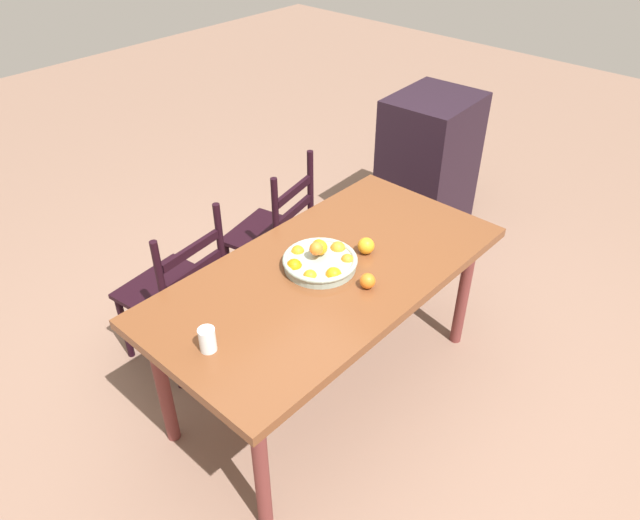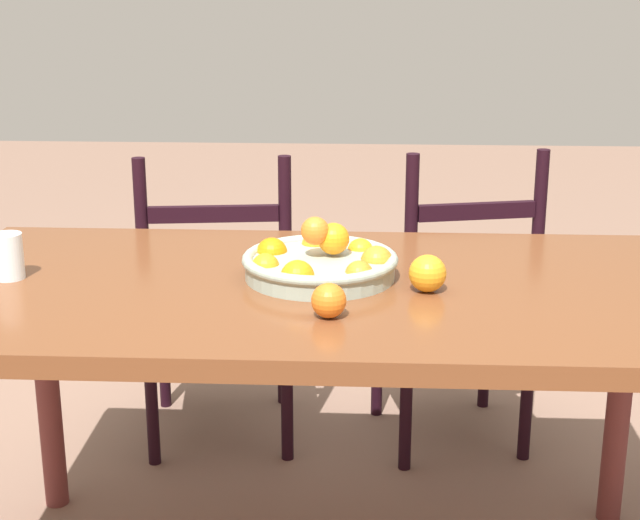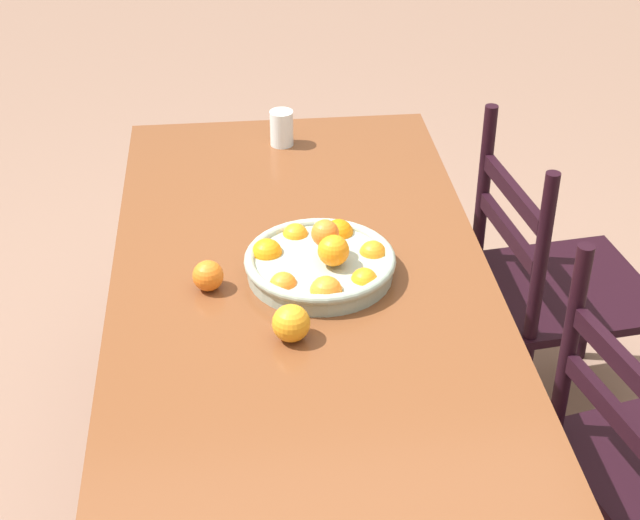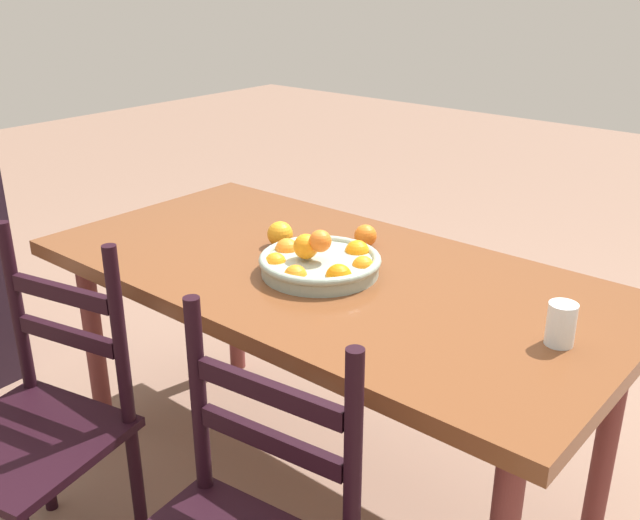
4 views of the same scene
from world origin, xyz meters
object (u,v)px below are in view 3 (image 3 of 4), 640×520
object	(u,v)px
fruit_bowl	(320,262)
orange_loose_1	(208,276)
chair_near_window	(553,289)
drinking_glass	(283,128)
orange_loose_0	(291,323)
dining_table	(303,305)

from	to	relation	value
fruit_bowl	orange_loose_1	xyz separation A→B (m)	(0.03, -0.25, -0.00)
chair_near_window	orange_loose_1	world-z (taller)	chair_near_window
orange_loose_1	drinking_glass	world-z (taller)	drinking_glass
drinking_glass	orange_loose_0	bearing A→B (deg)	-2.91
fruit_bowl	orange_loose_1	size ratio (longest dim) A/B	4.95
dining_table	orange_loose_0	bearing A→B (deg)	-10.89
fruit_bowl	orange_loose_1	world-z (taller)	fruit_bowl
orange_loose_1	orange_loose_0	bearing A→B (deg)	40.12
dining_table	chair_near_window	bearing A→B (deg)	115.57
fruit_bowl	orange_loose_0	distance (m)	0.24
dining_table	chair_near_window	size ratio (longest dim) A/B	1.87
chair_near_window	orange_loose_0	xyz separation A→B (m)	(0.56, -0.77, 0.36)
dining_table	chair_near_window	world-z (taller)	chair_near_window
dining_table	fruit_bowl	world-z (taller)	fruit_bowl
orange_loose_0	orange_loose_1	bearing A→B (deg)	-139.88
orange_loose_1	drinking_glass	size ratio (longest dim) A/B	0.68
fruit_bowl	orange_loose_0	xyz separation A→B (m)	(0.23, -0.08, 0.00)
drinking_glass	chair_near_window	bearing A→B (deg)	65.00
orange_loose_0	drinking_glass	bearing A→B (deg)	177.09
orange_loose_0	orange_loose_1	size ratio (longest dim) A/B	1.14
dining_table	drinking_glass	xyz separation A→B (m)	(-0.68, 0.00, 0.12)
dining_table	drinking_glass	size ratio (longest dim) A/B	16.94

